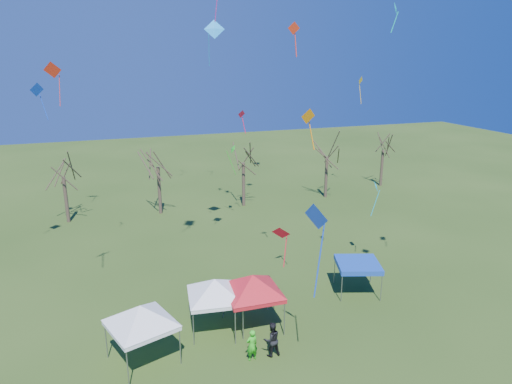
% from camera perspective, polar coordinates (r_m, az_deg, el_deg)
% --- Properties ---
extents(ground, '(140.00, 140.00, 0.00)m').
position_cam_1_polar(ground, '(24.67, 2.09, -19.84)').
color(ground, '#2A4516').
rests_on(ground, ground).
extents(tree_1, '(3.42, 3.42, 7.54)m').
position_cam_1_polar(tree_1, '(44.20, -23.16, 3.62)').
color(tree_1, '#3D2D21').
rests_on(tree_1, ground).
extents(tree_2, '(3.71, 3.71, 8.18)m').
position_cam_1_polar(tree_2, '(43.97, -12.28, 5.18)').
color(tree_2, '#3D2D21').
rests_on(tree_2, ground).
extents(tree_3, '(3.59, 3.59, 7.91)m').
position_cam_1_polar(tree_3, '(45.40, -1.60, 5.62)').
color(tree_3, '#3D2D21').
rests_on(tree_3, ground).
extents(tree_4, '(3.58, 3.58, 7.89)m').
position_cam_1_polar(tree_4, '(48.91, 8.95, 6.19)').
color(tree_4, '#3D2D21').
rests_on(tree_4, ground).
extents(tree_5, '(3.39, 3.39, 7.46)m').
position_cam_1_polar(tree_5, '(55.01, 15.72, 6.56)').
color(tree_5, '#3D2D21').
rests_on(tree_5, ground).
extents(tent_white_west, '(3.86, 3.86, 3.60)m').
position_cam_1_polar(tent_white_west, '(23.44, -14.30, -14.05)').
color(tent_white_west, gray).
rests_on(tent_white_west, ground).
extents(tent_white_mid, '(3.97, 3.97, 3.53)m').
position_cam_1_polar(tent_white_mid, '(25.39, -5.20, -11.21)').
color(tent_white_mid, gray).
rests_on(tent_white_mid, ground).
extents(tent_red, '(4.17, 4.17, 3.68)m').
position_cam_1_polar(tent_red, '(25.44, -0.43, -10.76)').
color(tent_red, gray).
rests_on(tent_red, ground).
extents(tent_blue, '(3.33, 3.33, 2.08)m').
position_cam_1_polar(tent_blue, '(30.17, 12.63, -8.86)').
color(tent_blue, gray).
rests_on(tent_blue, ground).
extents(person_green, '(0.67, 0.51, 1.68)m').
position_cam_1_polar(person_green, '(23.97, -0.51, -18.59)').
color(person_green, green).
rests_on(person_green, ground).
extents(person_dark, '(0.91, 0.72, 1.84)m').
position_cam_1_polar(person_dark, '(24.23, 1.98, -17.93)').
color(person_dark, black).
rests_on(person_dark, ground).
extents(kite_25, '(0.58, 0.65, 1.49)m').
position_cam_1_polar(kite_25, '(25.76, 17.08, 20.99)').
color(kite_25, '#0DCAB4').
rests_on(kite_25, ground).
extents(kite_22, '(0.91, 0.92, 2.89)m').
position_cam_1_polar(kite_22, '(40.50, -2.95, 5.26)').
color(kite_22, green).
rests_on(kite_22, ground).
extents(kite_19, '(0.84, 0.67, 2.02)m').
position_cam_1_polar(kite_19, '(38.94, -1.83, 9.65)').
color(kite_19, red).
rests_on(kite_19, ground).
extents(kite_12, '(0.94, 0.78, 2.95)m').
position_cam_1_polar(kite_12, '(50.76, 12.92, 13.38)').
color(kite_12, yellow).
rests_on(kite_12, ground).
extents(kite_1, '(1.20, 1.15, 2.25)m').
position_cam_1_polar(kite_1, '(23.51, 3.17, -5.12)').
color(kite_1, red).
rests_on(kite_1, ground).
extents(kite_2, '(1.58, 0.97, 3.66)m').
position_cam_1_polar(kite_2, '(42.34, -24.07, 13.76)').
color(kite_2, red).
rests_on(kite_2, ground).
extents(kite_11, '(1.51, 0.98, 3.08)m').
position_cam_1_polar(kite_11, '(32.80, -5.24, 19.62)').
color(kite_11, '#1691EF').
rests_on(kite_11, ground).
extents(kite_5, '(0.97, 1.44, 4.43)m').
position_cam_1_polar(kite_5, '(20.01, 7.63, -3.15)').
color(kite_5, blue).
rests_on(kite_5, ground).
extents(kite_27, '(0.97, 0.64, 2.26)m').
position_cam_1_polar(kite_27, '(24.63, 6.51, 9.33)').
color(kite_27, orange).
rests_on(kite_27, ground).
extents(kite_13, '(1.18, 1.10, 2.96)m').
position_cam_1_polar(kite_13, '(39.96, -25.73, 11.42)').
color(kite_13, blue).
rests_on(kite_13, ground).
extents(kite_18, '(0.72, 0.32, 1.87)m').
position_cam_1_polar(kite_18, '(26.40, 4.75, 19.62)').
color(kite_18, red).
rests_on(kite_18, ground).
extents(kite_17, '(0.75, 0.89, 2.54)m').
position_cam_1_polar(kite_17, '(32.85, 14.80, 0.57)').
color(kite_17, '#0DB8CF').
rests_on(kite_17, ground).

